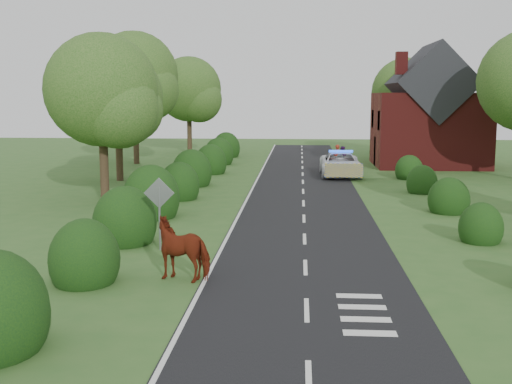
# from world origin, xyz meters

# --- Properties ---
(ground) EXTENTS (120.00, 120.00, 0.00)m
(ground) POSITION_xyz_m (0.00, 0.00, 0.00)
(ground) COLOR #346026
(road) EXTENTS (6.00, 70.00, 0.02)m
(road) POSITION_xyz_m (0.00, 15.00, 0.01)
(road) COLOR black
(road) RESTS_ON ground
(road_markings) EXTENTS (4.96, 70.00, 0.01)m
(road_markings) POSITION_xyz_m (-1.60, 12.93, 0.03)
(road_markings) COLOR white
(road_markings) RESTS_ON road
(hedgerow_left) EXTENTS (2.75, 50.41, 3.00)m
(hedgerow_left) POSITION_xyz_m (-6.51, 11.69, 0.75)
(hedgerow_left) COLOR black
(hedgerow_left) RESTS_ON ground
(hedgerow_right) EXTENTS (2.10, 45.78, 2.10)m
(hedgerow_right) POSITION_xyz_m (6.60, 11.21, 0.55)
(hedgerow_right) COLOR black
(hedgerow_right) RESTS_ON ground
(tree_left_a) EXTENTS (5.74, 5.60, 8.38)m
(tree_left_a) POSITION_xyz_m (-9.75, 11.86, 5.34)
(tree_left_a) COLOR #332316
(tree_left_a) RESTS_ON ground
(tree_left_b) EXTENTS (5.74, 5.60, 8.07)m
(tree_left_b) POSITION_xyz_m (-11.25, 19.86, 5.04)
(tree_left_b) COLOR #332316
(tree_left_b) RESTS_ON ground
(tree_left_c) EXTENTS (6.97, 6.80, 10.22)m
(tree_left_c) POSITION_xyz_m (-12.70, 29.83, 6.53)
(tree_left_c) COLOR #332316
(tree_left_c) RESTS_ON ground
(tree_left_d) EXTENTS (6.15, 6.00, 8.89)m
(tree_left_d) POSITION_xyz_m (-10.23, 39.85, 5.64)
(tree_left_d) COLOR #332316
(tree_left_d) RESTS_ON ground
(tree_right_c) EXTENTS (6.15, 6.00, 8.58)m
(tree_right_c) POSITION_xyz_m (9.27, 37.85, 5.34)
(tree_right_c) COLOR #332316
(tree_right_c) RESTS_ON ground
(road_sign) EXTENTS (1.06, 0.08, 2.53)m
(road_sign) POSITION_xyz_m (-5.00, 2.00, 1.65)
(road_sign) COLOR gray
(road_sign) RESTS_ON ground
(house) EXTENTS (8.00, 7.40, 9.17)m
(house) POSITION_xyz_m (9.49, 30.00, 3.79)
(house) COLOR maroon
(house) RESTS_ON ground
(cow) EXTENTS (2.32, 1.57, 1.51)m
(cow) POSITION_xyz_m (-3.55, -1.31, 0.75)
(cow) COLOR maroon
(cow) RESTS_ON ground
(police_van) EXTENTS (2.64, 5.73, 1.72)m
(police_van) POSITION_xyz_m (2.50, 23.19, 0.79)
(police_van) COLOR white
(police_van) RESTS_ON ground
(pedestrian_red) EXTENTS (0.72, 0.54, 1.80)m
(pedestrian_red) POSITION_xyz_m (2.47, 27.11, 0.90)
(pedestrian_red) COLOR maroon
(pedestrian_red) RESTS_ON ground
(pedestrian_purple) EXTENTS (1.02, 0.97, 1.65)m
(pedestrian_purple) POSITION_xyz_m (2.89, 27.57, 0.83)
(pedestrian_purple) COLOR #451759
(pedestrian_purple) RESTS_ON ground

